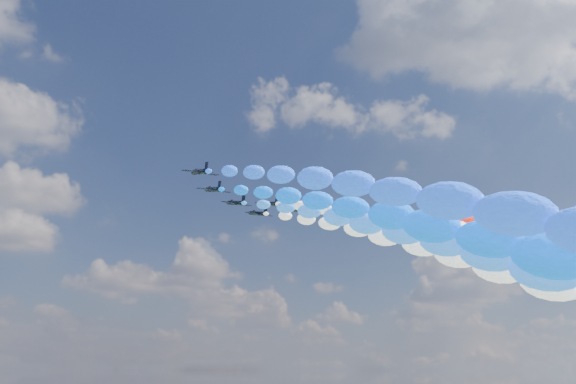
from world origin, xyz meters
TOP-DOWN VIEW (x-y plane):
  - jet_0 at (-29.39, -6.52)m, footprint 8.41×11.15m
  - trail_0 at (-29.39, -73.14)m, footprint 7.18×131.76m
  - jet_1 at (-20.37, 5.16)m, footprint 8.30×11.07m
  - trail_1 at (-20.37, -61.46)m, footprint 7.18×131.76m
  - jet_2 at (-9.47, 13.97)m, footprint 8.35×11.11m
  - trail_2 at (-9.47, -52.65)m, footprint 7.18×131.76m
  - jet_3 at (-1.77, 10.14)m, footprint 7.99×10.85m
  - trail_3 at (-1.77, -56.48)m, footprint 7.18×131.76m
  - jet_4 at (1.31, 21.20)m, footprint 8.51×11.22m
  - trail_4 at (1.31, -45.42)m, footprint 7.18×131.76m
  - jet_5 at (8.38, 11.93)m, footprint 8.46×11.19m
  - trail_5 at (8.38, -54.69)m, footprint 7.18×131.76m
  - jet_6 at (19.36, 4.93)m, footprint 8.44×11.17m
  - jet_7 at (27.20, -5.18)m, footprint 8.14×10.96m

SIDE VIEW (x-z plane):
  - trail_0 at x=-29.39m, z-range 44.82..94.77m
  - trail_1 at x=-20.37m, z-range 44.82..94.77m
  - trail_2 at x=-9.47m, z-range 44.82..94.77m
  - trail_3 at x=-1.77m, z-range 44.82..94.77m
  - trail_4 at x=1.31m, z-range 44.82..94.77m
  - trail_5 at x=8.38m, z-range 44.82..94.77m
  - jet_0 at x=-29.39m, z-range 89.88..94.38m
  - jet_1 at x=-20.37m, z-range 89.88..94.38m
  - jet_2 at x=-9.47m, z-range 89.88..94.38m
  - jet_3 at x=-1.77m, z-range 89.88..94.38m
  - jet_4 at x=1.31m, z-range 89.88..94.38m
  - jet_5 at x=8.38m, z-range 89.88..94.38m
  - jet_6 at x=19.36m, z-range 89.88..94.38m
  - jet_7 at x=27.20m, z-range 89.88..94.38m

